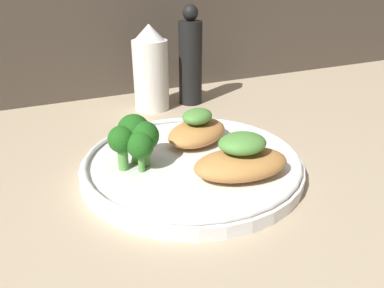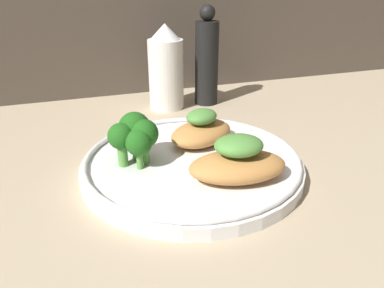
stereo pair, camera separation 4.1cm
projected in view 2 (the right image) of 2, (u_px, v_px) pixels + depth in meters
The scene contains 7 objects.
ground_plane at pixel (192, 175), 42.71cm from camera, with size 180.00×180.00×1.00cm, color tan.
plate at pixel (192, 163), 42.07cm from camera, with size 24.63×24.63×2.00cm.
grilled_meat_front at pixel (238, 162), 37.48cm from camera, with size 10.69×7.06×4.72cm.
grilled_meat_middle at pixel (201, 131), 45.44cm from camera, with size 10.23×8.94×4.29cm.
broccoli_bunch at pixel (135, 135), 39.81cm from camera, with size 5.39×5.41×5.58cm.
sauce_bottle at pixel (166, 69), 59.44cm from camera, with size 5.57×5.57×13.40cm.
pepper_grinder at pixel (207, 60), 61.06cm from camera, with size 3.83×3.83×15.93cm.
Camera 2 is at (-11.89, -35.21, 20.84)cm, focal length 35.00 mm.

